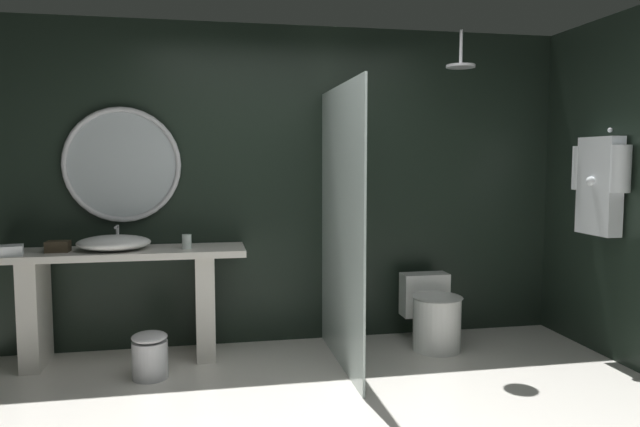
{
  "coord_description": "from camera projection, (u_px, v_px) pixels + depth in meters",
  "views": [
    {
      "loc": [
        -0.72,
        -3.03,
        1.52
      ],
      "look_at": [
        0.03,
        0.83,
        1.16
      ],
      "focal_mm": 33.53,
      "sensor_mm": 36.0,
      "label": 1
    }
  ],
  "objects": [
    {
      "name": "back_wall_panel",
      "position": [
        292.0,
        186.0,
        4.98
      ],
      "size": [
        4.8,
        0.1,
        2.6
      ],
      "primitive_type": "cube",
      "color": "black",
      "rests_on": "ground_plane"
    },
    {
      "name": "side_wall_right",
      "position": [
        637.0,
        190.0,
        4.31
      ],
      "size": [
        0.1,
        2.47,
        2.6
      ],
      "primitive_type": "cube",
      "color": "black",
      "rests_on": "ground_plane"
    },
    {
      "name": "vanity_counter",
      "position": [
        122.0,
        290.0,
        4.48
      ],
      "size": [
        1.84,
        0.5,
        0.85
      ],
      "color": "silver",
      "rests_on": "ground_plane"
    },
    {
      "name": "vessel_sink",
      "position": [
        114.0,
        243.0,
        4.42
      ],
      "size": [
        0.53,
        0.44,
        0.17
      ],
      "color": "white",
      "rests_on": "vanity_counter"
    },
    {
      "name": "tumbler_cup",
      "position": [
        187.0,
        242.0,
        4.49
      ],
      "size": [
        0.07,
        0.07,
        0.11
      ],
      "primitive_type": "cylinder",
      "color": "silver",
      "rests_on": "vanity_counter"
    },
    {
      "name": "tissue_box",
      "position": [
        58.0,
        246.0,
        4.34
      ],
      "size": [
        0.16,
        0.13,
        0.08
      ],
      "primitive_type": "cube",
      "color": "#3D3323",
      "rests_on": "vanity_counter"
    },
    {
      "name": "round_wall_mirror",
      "position": [
        122.0,
        165.0,
        4.62
      ],
      "size": [
        0.89,
        0.04,
        0.89
      ],
      "color": "silver"
    },
    {
      "name": "shower_glass_panel",
      "position": [
        341.0,
        227.0,
        4.36
      ],
      "size": [
        0.02,
        1.33,
        2.05
      ],
      "primitive_type": "cube",
      "color": "silver",
      "rests_on": "ground_plane"
    },
    {
      "name": "rain_shower_head",
      "position": [
        461.0,
        64.0,
        4.55
      ],
      "size": [
        0.22,
        0.22,
        0.28
      ],
      "color": "silver"
    },
    {
      "name": "hanging_bathrobe",
      "position": [
        600.0,
        181.0,
        4.5
      ],
      "size": [
        0.2,
        0.59,
        0.81
      ],
      "color": "silver"
    },
    {
      "name": "toilet",
      "position": [
        433.0,
        314.0,
        4.82
      ],
      "size": [
        0.4,
        0.59,
        0.57
      ],
      "color": "white",
      "rests_on": "ground_plane"
    },
    {
      "name": "waste_bin",
      "position": [
        150.0,
        355.0,
        4.14
      ],
      "size": [
        0.25,
        0.25,
        0.33
      ],
      "color": "silver",
      "rests_on": "ground_plane"
    },
    {
      "name": "folded_hand_towel",
      "position": [
        4.0,
        251.0,
        4.16
      ],
      "size": [
        0.27,
        0.21,
        0.07
      ],
      "primitive_type": "cube",
      "rotation": [
        0.0,
        0.0,
        0.22
      ],
      "color": "white",
      "rests_on": "vanity_counter"
    }
  ]
}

